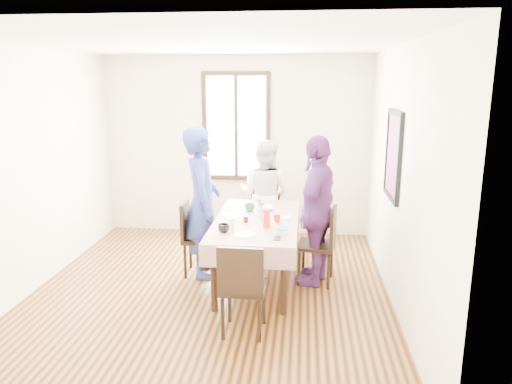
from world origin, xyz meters
The scene contains 31 objects.
ground centered at (0.00, 0.00, 0.00)m, with size 4.50×4.50×0.00m, color black.
back_wall centered at (0.00, 2.25, 1.35)m, with size 4.00×4.00×0.00m, color beige.
right_wall centered at (2.00, 0.00, 1.35)m, with size 4.50×4.50×0.00m, color beige.
window_frame centered at (0.00, 2.23, 1.65)m, with size 1.02×0.06×1.62m, color black.
window_pane centered at (0.00, 2.24, 1.65)m, with size 0.90×0.02×1.50m, color white.
art_poster centered at (1.98, 0.30, 1.55)m, with size 0.04×0.76×0.96m, color red.
dining_table centered at (0.49, 0.37, 0.38)m, with size 0.84×1.73×0.75m, color black.
tablecloth centered at (0.49, 0.37, 0.76)m, with size 0.96×1.85×0.01m, color #560E06.
chair_left centered at (-0.21, 0.54, 0.46)m, with size 0.42×0.42×0.91m, color black.
chair_right centered at (1.19, 0.43, 0.46)m, with size 0.42×0.42×0.91m, color black.
chair_far centered at (0.49, 1.56, 0.46)m, with size 0.42×0.42×0.91m, color black.
chair_near centered at (0.49, -0.81, 0.46)m, with size 0.42×0.42×0.91m, color black.
person_left centered at (-0.19, 0.54, 0.91)m, with size 0.66×0.43×1.81m, color navy.
person_far centered at (0.49, 1.54, 0.77)m, with size 0.75×0.59×1.55m, color silver.
person_right centered at (1.17, 0.43, 0.87)m, with size 1.02×0.43×1.75m, color #592C6B.
mug_black centered at (0.19, -0.15, 0.81)m, with size 0.12×0.12×0.09m, color black.
mug_flag centered at (0.73, 0.29, 0.80)m, with size 0.09×0.09×0.08m, color red.
mug_green centered at (0.37, 0.72, 0.81)m, with size 0.12×0.12×0.09m, color #0C7226.
serving_bowl centered at (0.56, 0.79, 0.79)m, with size 0.20×0.20×0.05m, color white.
juice_carton centered at (0.63, 0.08, 0.87)m, with size 0.07×0.07×0.21m, color red.
butter_tub centered at (0.81, -0.14, 0.79)m, with size 0.12×0.12×0.06m, color white.
jam_jar centered at (0.38, 0.25, 0.80)m, with size 0.05×0.05×0.08m, color black.
drinking_glass centered at (0.24, 0.08, 0.81)m, with size 0.07×0.07×0.10m, color silver.
smartphone centered at (0.77, -0.29, 0.77)m, with size 0.07×0.14×0.01m, color black.
flower_vase centered at (0.53, 0.42, 0.82)m, with size 0.06×0.06×0.12m, color silver.
plate_left centered at (0.19, 0.48, 0.77)m, with size 0.20×0.20×0.01m, color white.
plate_right centered at (0.79, 0.47, 0.77)m, with size 0.20×0.20×0.01m, color white.
plate_far centered at (0.50, 1.07, 0.77)m, with size 0.20×0.20×0.01m, color white.
plate_near centered at (0.43, -0.21, 0.77)m, with size 0.20×0.20×0.01m, color white.
butter_lid centered at (0.81, -0.14, 0.83)m, with size 0.12×0.12×0.01m, color blue.
flower_bunch centered at (0.53, 0.42, 0.94)m, with size 0.09×0.09×0.10m, color yellow, non-canonical shape.
Camera 1 is at (1.02, -4.95, 2.35)m, focal length 33.80 mm.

